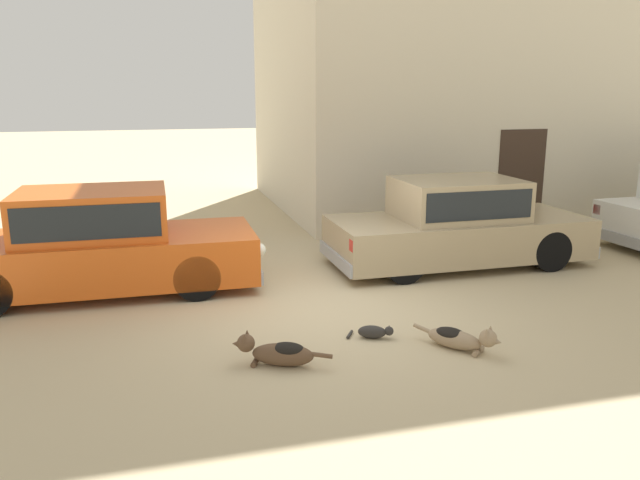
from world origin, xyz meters
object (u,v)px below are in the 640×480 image
Objects in this scene: parked_sedan_nearest at (97,242)px; stray_dog_tan at (460,338)px; parked_sedan_second at (458,223)px; stray_dog_spotted at (278,352)px; stray_cat at (374,332)px.

parked_sedan_nearest is 5.24× the size of stray_dog_tan.
stray_dog_tan is at bearing -116.49° from parked_sedan_second.
parked_sedan_second is at bearing -116.22° from stray_dog_spotted.
stray_dog_tan is at bearing -38.45° from parked_sedan_nearest.
stray_dog_spotted is 2.12m from stray_dog_tan.
parked_sedan_nearest is 3.86m from stray_dog_spotted.
parked_sedan_nearest reaches higher than stray_cat.
stray_dog_spotted is at bearing -138.24° from stray_cat.
parked_sedan_nearest reaches higher than stray_dog_spotted.
parked_sedan_second is 4.96m from stray_dog_spotted.
stray_dog_tan is 1.60× the size of stray_cat.
parked_sedan_second is at bearing 114.52° from stray_dog_tan.
stray_dog_tan is at bearing -160.03° from stray_dog_spotted.
stray_cat is (-2.49, -2.73, -0.64)m from parked_sedan_second.
stray_dog_tan is at bearing -12.07° from stray_cat.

